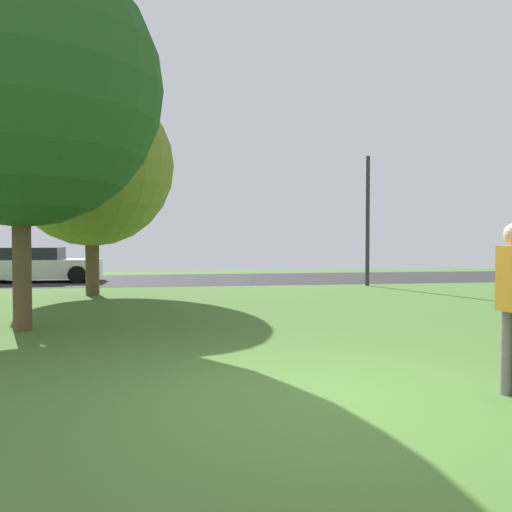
% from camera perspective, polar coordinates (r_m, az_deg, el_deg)
% --- Properties ---
extents(ground_plane, '(44.00, 44.00, 0.00)m').
position_cam_1_polar(ground_plane, '(5.51, 7.33, -15.10)').
color(ground_plane, '#47702D').
extents(road_strip, '(44.00, 6.40, 0.01)m').
position_cam_1_polar(road_strip, '(21.17, -4.86, -2.54)').
color(road_strip, '#28282B').
rests_on(road_strip, ground_plane).
extents(birch_tree_lone, '(4.94, 4.94, 6.76)m').
position_cam_1_polar(birch_tree_lone, '(10.35, -24.49, 16.65)').
color(birch_tree_lone, brown).
rests_on(birch_tree_lone, ground_plane).
extents(oak_tree_right, '(4.68, 4.68, 6.09)m').
position_cam_1_polar(oak_tree_right, '(15.85, -17.59, 9.49)').
color(oak_tree_right, brown).
rests_on(oak_tree_right, ground_plane).
extents(parked_car_white, '(4.47, 2.00, 1.31)m').
position_cam_1_polar(parked_car_white, '(21.42, -22.84, -0.99)').
color(parked_car_white, white).
rests_on(parked_car_white, ground_plane).
extents(street_lamp_post, '(0.14, 0.14, 4.50)m').
position_cam_1_polar(street_lamp_post, '(18.50, 12.14, 3.76)').
color(street_lamp_post, '#2D2D33').
rests_on(street_lamp_post, ground_plane).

